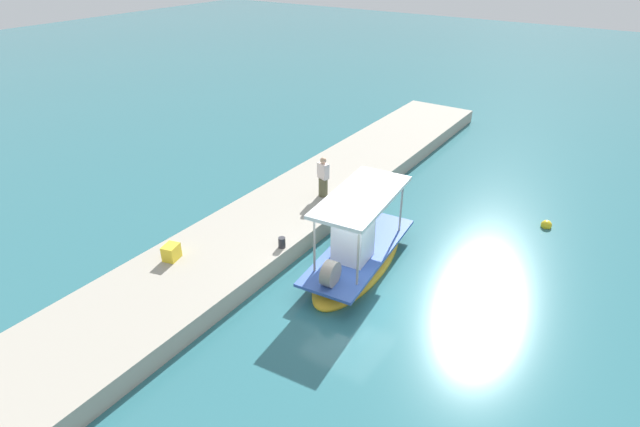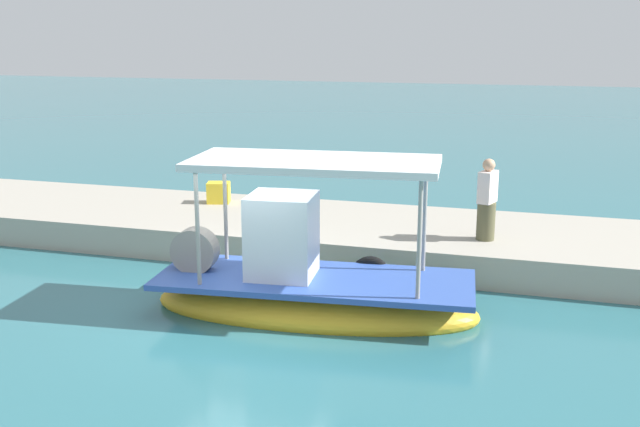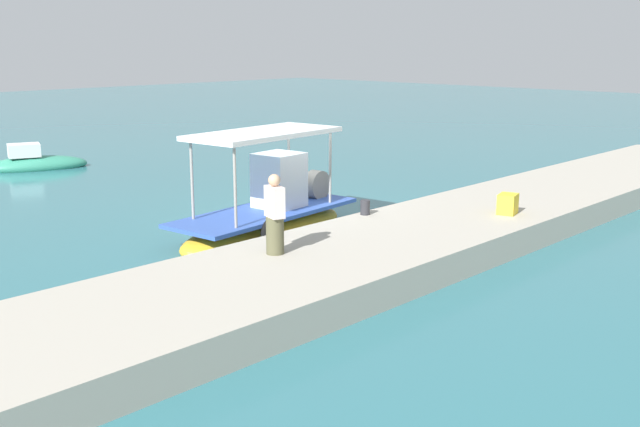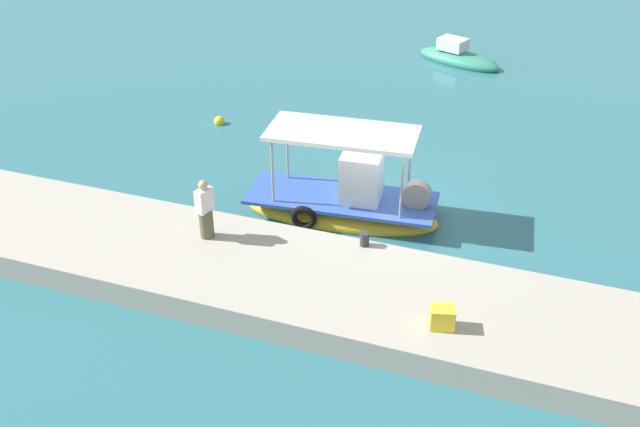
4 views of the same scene
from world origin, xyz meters
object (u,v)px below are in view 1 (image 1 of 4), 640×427
at_px(main_fishing_boat, 358,255).
at_px(marker_buoy, 546,225).
at_px(fisherman_near_bollard, 323,179).
at_px(mooring_bollard, 282,242).
at_px(cargo_crate, 171,252).

relative_size(main_fishing_boat, marker_buoy, 14.27).
distance_m(fisherman_near_bollard, mooring_bollard, 4.11).
distance_m(cargo_crate, marker_buoy, 13.80).
bearing_deg(fisherman_near_bollard, main_fishing_boat, 49.64).
bearing_deg(marker_buoy, mooring_bollard, -42.29).
xyz_separation_m(mooring_bollard, cargo_crate, (2.52, -2.51, 0.07)).
height_order(fisherman_near_bollard, cargo_crate, fisherman_near_bollard).
relative_size(mooring_bollard, marker_buoy, 0.90).
relative_size(main_fishing_boat, fisherman_near_bollard, 3.51).
xyz_separation_m(fisherman_near_bollard, mooring_bollard, (3.95, 0.97, -0.56)).
xyz_separation_m(cargo_crate, marker_buoy, (-10.08, 9.39, -0.83)).
height_order(main_fishing_boat, cargo_crate, main_fishing_boat).
height_order(fisherman_near_bollard, marker_buoy, fisherman_near_bollard).
bearing_deg(cargo_crate, marker_buoy, 137.02).
bearing_deg(main_fishing_boat, cargo_crate, -51.41).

